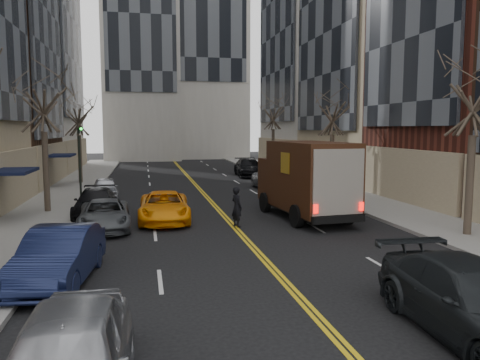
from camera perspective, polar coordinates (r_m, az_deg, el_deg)
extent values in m
cube|color=slate|center=(32.93, -20.46, -1.58)|extent=(4.00, 66.00, 0.15)
cube|color=slate|center=(34.98, 10.09, -0.84)|extent=(4.00, 66.00, 0.15)
cube|color=black|center=(39.86, -22.61, 18.65)|extent=(0.20, 10.56, 19.20)
cube|color=black|center=(24.12, -26.28, 0.96)|extent=(2.00, 3.00, 0.15)
cube|color=black|center=(36.81, -21.19, 2.82)|extent=(2.00, 3.00, 0.15)
cube|color=black|center=(37.04, -22.50, 1.16)|extent=(0.20, 3.00, 2.50)
cube|color=tan|center=(43.29, 17.01, 18.91)|extent=(10.00, 14.00, 28.00)
cube|color=#B7B2A8|center=(57.20, 10.70, 18.98)|extent=(12.00, 15.00, 34.00)
cylinder|color=#382D23|center=(25.81, -22.57, 0.94)|extent=(0.30, 0.30, 4.05)
cylinder|color=#382D23|center=(38.63, -18.92, 2.45)|extent=(0.30, 0.30, 3.69)
cylinder|color=#382D23|center=(20.72, 26.19, -0.57)|extent=(0.30, 0.30, 3.96)
cylinder|color=#382D23|center=(32.87, 11.11, 2.13)|extent=(0.30, 0.30, 3.78)
cylinder|color=#382D23|center=(47.03, 4.05, 3.69)|extent=(0.30, 0.30, 4.14)
cylinder|color=black|center=(27.57, -18.92, 1.14)|extent=(0.12, 0.12, 3.80)
imported|color=black|center=(27.47, -19.09, 6.02)|extent=(0.15, 0.18, 0.90)
sphere|color=#0CE526|center=(27.35, -18.80, 5.93)|extent=(0.14, 0.14, 0.14)
cube|color=black|center=(23.03, 7.95, -3.22)|extent=(2.99, 7.04, 0.32)
cube|color=black|center=(25.16, 5.58, 0.08)|extent=(2.67, 2.05, 2.25)
cube|color=black|center=(22.29, 8.65, 0.48)|extent=(3.05, 5.46, 3.21)
cube|color=black|center=(20.14, 11.91, -4.67)|extent=(2.47, 0.42, 0.32)
cube|color=red|center=(19.55, 9.22, -3.51)|extent=(0.20, 0.08, 0.37)
cube|color=red|center=(20.57, 14.59, -3.15)|extent=(0.20, 0.08, 0.37)
cube|color=gold|center=(21.76, 5.51, 2.08)|extent=(0.13, 0.96, 0.96)
cube|color=gold|center=(22.88, 11.57, 2.19)|extent=(0.13, 0.96, 0.96)
cylinder|color=black|center=(24.61, 3.07, -2.72)|extent=(0.39, 1.05, 1.03)
cylinder|color=black|center=(25.58, 8.39, -2.44)|extent=(0.39, 1.05, 1.03)
cylinder|color=black|center=(20.90, 6.91, -4.39)|extent=(0.39, 1.05, 1.03)
cylinder|color=black|center=(22.03, 12.93, -3.95)|extent=(0.39, 1.05, 1.03)
imported|color=black|center=(11.22, 26.61, -13.08)|extent=(2.36, 5.48, 1.57)
cube|color=black|center=(11.63, 24.36, -8.96)|extent=(0.13, 0.04, 0.09)
cube|color=blue|center=(11.60, 24.44, -8.99)|extent=(0.10, 0.01, 0.06)
imported|color=orange|center=(22.36, -9.23, -3.24)|extent=(2.47, 5.08, 1.39)
imported|color=black|center=(20.83, -0.39, -3.30)|extent=(0.64, 0.77, 1.80)
imported|color=#111837|center=(14.37, -21.19, -8.62)|extent=(2.21, 4.92, 1.57)
imported|color=#4A4E51|center=(21.16, -16.18, -4.11)|extent=(2.40, 4.73, 1.28)
imported|color=black|center=(24.43, -17.19, -2.66)|extent=(1.97, 4.74, 1.37)
imported|color=#B1B3BA|center=(30.26, -16.12, -0.99)|extent=(1.94, 4.01, 1.32)
imported|color=#47494E|center=(31.45, 7.07, -0.28)|extent=(2.15, 4.92, 1.57)
imported|color=#A3A6AB|center=(33.57, 3.97, 0.02)|extent=(2.57, 5.15, 1.40)
imported|color=black|center=(42.79, 1.04, 1.54)|extent=(2.65, 5.69, 1.61)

